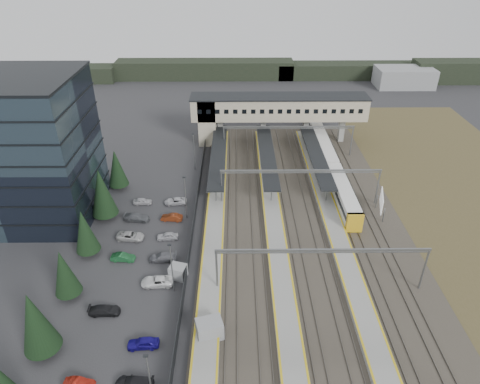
{
  "coord_description": "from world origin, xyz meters",
  "views": [
    {
      "loc": [
        0.74,
        -51.83,
        42.28
      ],
      "look_at": [
        1.3,
        11.84,
        4.0
      ],
      "focal_mm": 32.0,
      "sensor_mm": 36.0,
      "label": 1
    }
  ],
  "objects_px": {
    "train": "(325,151)",
    "billboard": "(381,201)",
    "relay_cabin_near": "(210,330)",
    "footbridge": "(267,110)",
    "relay_cabin_far": "(178,272)",
    "office_building": "(12,150)"
  },
  "relations": [
    {
      "from": "relay_cabin_near",
      "to": "relay_cabin_far",
      "type": "bearing_deg",
      "value": 115.35
    },
    {
      "from": "office_building",
      "to": "footbridge",
      "type": "height_order",
      "value": "office_building"
    },
    {
      "from": "footbridge",
      "to": "train",
      "type": "relative_size",
      "value": 0.72
    },
    {
      "from": "office_building",
      "to": "footbridge",
      "type": "bearing_deg",
      "value": 34.47
    },
    {
      "from": "footbridge",
      "to": "billboard",
      "type": "distance_m",
      "value": 36.8
    },
    {
      "from": "office_building",
      "to": "relay_cabin_near",
      "type": "xyz_separation_m",
      "value": [
        33.37,
        -28.02,
        -10.89
      ]
    },
    {
      "from": "relay_cabin_near",
      "to": "footbridge",
      "type": "bearing_deg",
      "value": 79.9
    },
    {
      "from": "relay_cabin_near",
      "to": "train",
      "type": "xyz_separation_m",
      "value": [
        22.63,
        48.79,
        0.62
      ]
    },
    {
      "from": "train",
      "to": "billboard",
      "type": "bearing_deg",
      "value": -75.72
    },
    {
      "from": "office_building",
      "to": "train",
      "type": "relative_size",
      "value": 0.43
    },
    {
      "from": "train",
      "to": "relay_cabin_near",
      "type": "bearing_deg",
      "value": -114.89
    },
    {
      "from": "relay_cabin_near",
      "to": "footbridge",
      "type": "distance_m",
      "value": 59.31
    },
    {
      "from": "office_building",
      "to": "relay_cabin_far",
      "type": "distance_m",
      "value": 34.99
    },
    {
      "from": "office_building",
      "to": "train",
      "type": "height_order",
      "value": "office_building"
    },
    {
      "from": "train",
      "to": "office_building",
      "type": "bearing_deg",
      "value": -159.66
    },
    {
      "from": "relay_cabin_near",
      "to": "relay_cabin_far",
      "type": "relative_size",
      "value": 1.35
    },
    {
      "from": "footbridge",
      "to": "billboard",
      "type": "height_order",
      "value": "footbridge"
    },
    {
      "from": "relay_cabin_far",
      "to": "footbridge",
      "type": "relative_size",
      "value": 0.07
    },
    {
      "from": "relay_cabin_near",
      "to": "train",
      "type": "bearing_deg",
      "value": 65.11
    },
    {
      "from": "relay_cabin_near",
      "to": "billboard",
      "type": "height_order",
      "value": "billboard"
    },
    {
      "from": "relay_cabin_far",
      "to": "office_building",
      "type": "bearing_deg",
      "value": 148.55
    },
    {
      "from": "office_building",
      "to": "billboard",
      "type": "height_order",
      "value": "office_building"
    }
  ]
}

